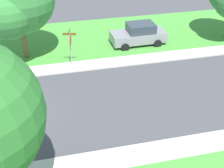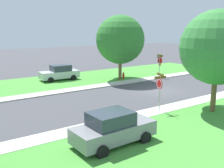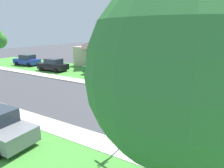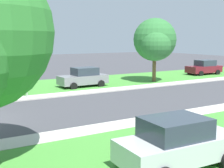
{
  "view_description": "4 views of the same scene",
  "coord_description": "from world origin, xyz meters",
  "views": [
    {
      "loc": [
        15.48,
        2.67,
        11.14
      ],
      "look_at": [
        0.27,
        6.3,
        1.4
      ],
      "focal_mm": 52.18,
      "sensor_mm": 36.0,
      "label": 1
    },
    {
      "loc": [
        -17.55,
        17.49,
        5.81
      ],
      "look_at": [
        -0.51,
        5.62,
        1.4
      ],
      "focal_mm": 42.31,
      "sensor_mm": 36.0,
      "label": 2
    },
    {
      "loc": [
        -12.31,
        0.4,
        5.6
      ],
      "look_at": [
        1.13,
        8.58,
        1.4
      ],
      "focal_mm": 32.9,
      "sensor_mm": 36.0,
      "label": 3
    },
    {
      "loc": [
        17.32,
        -1.41,
        4.38
      ],
      "look_at": [
        0.32,
        8.7,
        1.4
      ],
      "focal_mm": 49.69,
      "sensor_mm": 36.0,
      "label": 4
    }
  ],
  "objects": [
    {
      "name": "tree_across_left",
      "position": [
        -6.44,
        17.55,
        4.03
      ],
      "size": [
        4.48,
        4.16,
        6.25
      ],
      "color": "brown",
      "rests_on": "ground"
    },
    {
      "name": "sidewalk_east",
      "position": [
        4.7,
        12.0,
        0.05
      ],
      "size": [
        1.4,
        56.0,
        0.1
      ],
      "primitive_type": "cube",
      "color": "beige",
      "rests_on": "ground"
    },
    {
      "name": "stop_sign_far_corner",
      "position": [
        -4.82,
        4.61,
        1.89
      ],
      "size": [
        0.9,
        0.9,
        2.77
      ],
      "color": "#9E9EA3",
      "rests_on": "ground"
    },
    {
      "name": "car_silver_across_road",
      "position": [
        9.88,
        5.59,
        0.87
      ],
      "size": [
        2.17,
        4.37,
        1.76
      ],
      "color": "silver",
      "rests_on": "ground"
    },
    {
      "name": "car_grey_behind_trees",
      "position": [
        -7.31,
        10.3,
        0.87
      ],
      "size": [
        2.12,
        4.34,
        1.76
      ],
      "color": "gray",
      "rests_on": "ground"
    },
    {
      "name": "car_maroon_near_corner",
      "position": [
        -8.31,
        26.46,
        0.87
      ],
      "size": [
        2.13,
        4.35,
        1.76
      ],
      "color": "maroon",
      "rests_on": "ground"
    },
    {
      "name": "sidewalk_west",
      "position": [
        -4.7,
        12.0,
        0.05
      ],
      "size": [
        1.4,
        56.0,
        0.1
      ],
      "primitive_type": "cube",
      "color": "beige",
      "rests_on": "ground"
    },
    {
      "name": "lawn_west",
      "position": [
        -9.4,
        12.0,
        0.04
      ],
      "size": [
        8.0,
        56.0,
        0.08
      ],
      "primitive_type": "cube",
      "color": "#479338",
      "rests_on": "ground"
    }
  ]
}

